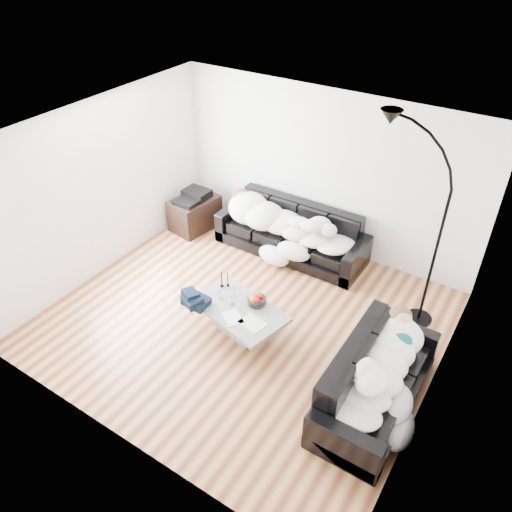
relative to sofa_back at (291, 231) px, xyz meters
The scene contains 24 objects.
ground 1.82m from the sofa_back, 81.31° to the right, with size 5.00×5.00×0.00m, color brown.
wall_back 1.06m from the sofa_back, 61.50° to the left, with size 5.00×0.02×2.60m, color silver.
wall_left 2.98m from the sofa_back, 141.81° to the right, with size 0.02×4.50×2.60m, color silver.
wall_right 3.40m from the sofa_back, 32.39° to the right, with size 0.02×4.50×2.60m, color silver.
ceiling 2.83m from the sofa_back, 81.31° to the right, with size 5.00×5.00×0.00m, color white.
sofa_back is the anchor object (origin of this frame).
sofa_right 3.11m from the sofa_back, 42.55° to the right, with size 1.94×0.83×0.79m, color black.
sleeper_back 0.23m from the sofa_back, 90.00° to the right, with size 2.07×0.71×0.41m, color silver, non-canonical shape.
sleeper_right 3.11m from the sofa_back, 42.55° to the right, with size 1.67×0.70×0.41m, color silver, non-canonical shape.
teal_cushion 2.71m from the sofa_back, 33.93° to the right, with size 0.36×0.30×0.20m, color #0A4843.
coffee_table 1.98m from the sofa_back, 81.02° to the right, with size 1.27×0.74×0.37m, color #939699.
fruit_bowl 1.80m from the sofa_back, 75.13° to the right, with size 0.25×0.25×0.15m, color white.
wine_glass_a 1.78m from the sofa_back, 86.56° to the right, with size 0.08×0.08×0.18m, color white.
wine_glass_b 1.91m from the sofa_back, 89.97° to the right, with size 0.08×0.08×0.18m, color white.
wine_glass_c 1.95m from the sofa_back, 84.16° to the right, with size 0.08×0.08×0.19m, color white.
candle_left 1.71m from the sofa_back, 94.57° to the right, with size 0.05×0.05×0.26m, color maroon.
candle_right 1.65m from the sofa_back, 92.60° to the right, with size 0.04×0.04×0.24m, color maroon.
newspaper_a 2.17m from the sofa_back, 73.45° to the right, with size 0.32×0.25×0.01m, color silver.
newspaper_b 2.17m from the sofa_back, 80.69° to the right, with size 0.30×0.21×0.01m, color silver.
navy_jacket 2.24m from the sofa_back, 96.08° to the right, with size 0.35×0.29×0.17m, color black, non-canonical shape.
shoes 3.40m from the sofa_back, 53.97° to the right, with size 0.44×0.32×0.10m, color #472311, non-canonical shape.
av_cabinet 1.80m from the sofa_back, behind, with size 0.56×0.81×0.56m, color black.
stereo 1.81m from the sofa_back, behind, with size 0.44×0.34×0.13m, color black.
floor_lamp 2.47m from the sofa_back, 10.84° to the right, with size 0.89×0.36×2.45m, color black, non-canonical shape.
Camera 1 is at (2.89, -4.18, 4.74)m, focal length 35.00 mm.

